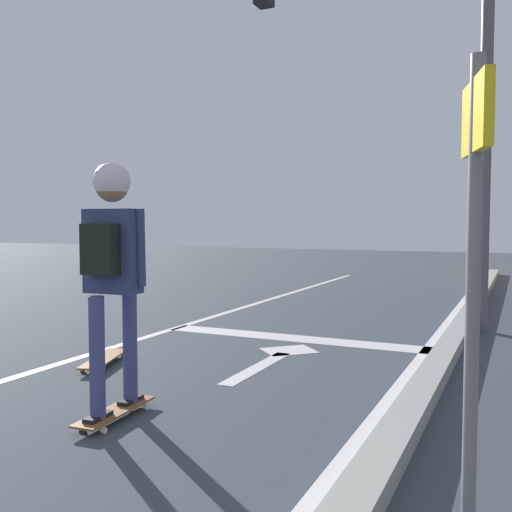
{
  "coord_description": "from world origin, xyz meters",
  "views": [
    {
      "loc": [
        3.64,
        0.76,
        1.46
      ],
      "look_at": [
        0.77,
        6.95,
        1.05
      ],
      "focal_mm": 40.5,
      "sensor_mm": 36.0,
      "label": 1
    }
  ],
  "objects_px": {
    "skater": "(112,251)",
    "traffic_signal_mast": "(393,32)",
    "skateboard": "(115,412)",
    "street_sign_post": "(474,235)",
    "spare_skateboard": "(104,359)"
  },
  "relations": [
    {
      "from": "skater",
      "to": "traffic_signal_mast",
      "type": "bearing_deg",
      "value": 78.46
    },
    {
      "from": "skater",
      "to": "street_sign_post",
      "type": "xyz_separation_m",
      "value": [
        2.52,
        -0.79,
        0.16
      ]
    },
    {
      "from": "skater",
      "to": "spare_skateboard",
      "type": "distance_m",
      "value": 2.08
    },
    {
      "from": "spare_skateboard",
      "to": "traffic_signal_mast",
      "type": "height_order",
      "value": "traffic_signal_mast"
    },
    {
      "from": "skateboard",
      "to": "street_sign_post",
      "type": "bearing_deg",
      "value": -17.74
    },
    {
      "from": "skateboard",
      "to": "spare_skateboard",
      "type": "xyz_separation_m",
      "value": [
        -1.15,
        1.26,
        0.0
      ]
    },
    {
      "from": "spare_skateboard",
      "to": "traffic_signal_mast",
      "type": "distance_m",
      "value": 5.79
    },
    {
      "from": "spare_skateboard",
      "to": "traffic_signal_mast",
      "type": "bearing_deg",
      "value": 59.09
    },
    {
      "from": "skater",
      "to": "street_sign_post",
      "type": "bearing_deg",
      "value": -17.46
    },
    {
      "from": "traffic_signal_mast",
      "to": "skateboard",
      "type": "bearing_deg",
      "value": -101.58
    },
    {
      "from": "skater",
      "to": "spare_skateboard",
      "type": "height_order",
      "value": "skater"
    },
    {
      "from": "skater",
      "to": "traffic_signal_mast",
      "type": "distance_m",
      "value": 5.7
    },
    {
      "from": "spare_skateboard",
      "to": "street_sign_post",
      "type": "xyz_separation_m",
      "value": [
        3.67,
        -2.06,
        1.34
      ]
    },
    {
      "from": "skateboard",
      "to": "street_sign_post",
      "type": "height_order",
      "value": "street_sign_post"
    },
    {
      "from": "skateboard",
      "to": "skater",
      "type": "bearing_deg",
      "value": -86.23
    }
  ]
}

